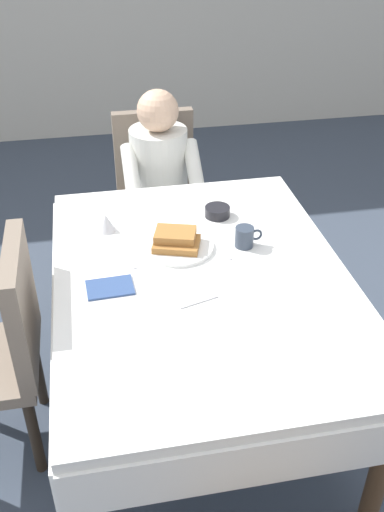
% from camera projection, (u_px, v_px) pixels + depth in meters
% --- Properties ---
extents(ground_plane, '(14.00, 14.00, 0.00)m').
position_uv_depth(ground_plane, '(201.00, 409.00, 2.59)').
color(ground_plane, '#3D4756').
extents(dining_table_main, '(1.12, 1.52, 0.74)m').
position_uv_depth(dining_table_main, '(202.00, 294.00, 2.23)').
color(dining_table_main, white).
rests_on(dining_table_main, ground).
extents(chair_diner, '(0.44, 0.45, 0.93)m').
position_uv_depth(chair_diner, '(157.00, 186.00, 3.25)').
color(chair_diner, '#7A6B5B').
rests_on(chair_diner, ground).
extents(diner_person, '(0.40, 0.43, 1.12)m').
position_uv_depth(diner_person, '(160.00, 176.00, 3.05)').
color(diner_person, silver).
rests_on(diner_person, ground).
extents(chair_left_side, '(0.45, 0.44, 0.93)m').
position_uv_depth(chair_left_side, '(1.00, 342.00, 2.18)').
color(chair_left_side, '#7A6B5B').
rests_on(chair_left_side, ground).
extents(plate_breakfast, '(0.28, 0.28, 0.02)m').
position_uv_depth(plate_breakfast, '(179.00, 247.00, 2.33)').
color(plate_breakfast, white).
rests_on(plate_breakfast, dining_table_main).
extents(breakfast_stack, '(0.21, 0.19, 0.06)m').
position_uv_depth(breakfast_stack, '(176.00, 239.00, 2.31)').
color(breakfast_stack, '#A36B33').
rests_on(breakfast_stack, plate_breakfast).
extents(cup_coffee, '(0.11, 0.08, 0.08)m').
position_uv_depth(cup_coffee, '(245.00, 237.00, 2.33)').
color(cup_coffee, '#333D4C').
rests_on(cup_coffee, dining_table_main).
extents(bowl_butter, '(0.11, 0.11, 0.04)m').
position_uv_depth(bowl_butter, '(217.00, 212.00, 2.54)').
color(bowl_butter, black).
rests_on(bowl_butter, dining_table_main).
extents(syrup_pitcher, '(0.08, 0.08, 0.07)m').
position_uv_depth(syrup_pitcher, '(106.00, 223.00, 2.43)').
color(syrup_pitcher, silver).
rests_on(syrup_pitcher, dining_table_main).
extents(fork_left_of_plate, '(0.02, 0.18, 0.00)m').
position_uv_depth(fork_left_of_plate, '(132.00, 255.00, 2.29)').
color(fork_left_of_plate, silver).
rests_on(fork_left_of_plate, dining_table_main).
extents(knife_right_of_plate, '(0.03, 0.20, 0.00)m').
position_uv_depth(knife_right_of_plate, '(226.00, 246.00, 2.35)').
color(knife_right_of_plate, silver).
rests_on(knife_right_of_plate, dining_table_main).
extents(spoon_near_edge, '(0.15, 0.06, 0.00)m').
position_uv_depth(spoon_near_edge, '(199.00, 302.00, 2.04)').
color(spoon_near_edge, silver).
rests_on(spoon_near_edge, dining_table_main).
extents(napkin_folded, '(0.18, 0.13, 0.01)m').
position_uv_depth(napkin_folded, '(110.00, 287.00, 2.11)').
color(napkin_folded, '#334C7F').
rests_on(napkin_folded, dining_table_main).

